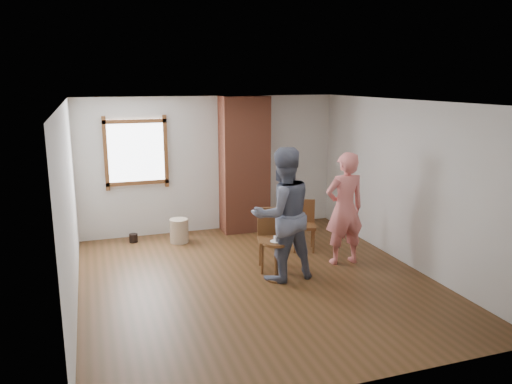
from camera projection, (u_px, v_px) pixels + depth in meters
ground at (257, 280)px, 7.37m from camera, size 5.50×5.50×0.00m
room_shell at (240, 154)px, 7.51m from camera, size 5.04×5.52×2.62m
brick_chimney at (244, 165)px, 9.58m from camera, size 0.90×0.50×2.60m
stoneware_crock at (179, 231)px, 9.06m from camera, size 0.37×0.37×0.43m
dark_pot at (133, 238)px, 9.08m from camera, size 0.17×0.17×0.15m
dining_chair_left at (272, 235)px, 7.76m from camera, size 0.54×0.54×0.95m
dining_chair_right at (303, 222)px, 8.65m from camera, size 0.52×0.52×0.86m
side_table at (276, 254)px, 7.29m from camera, size 0.40×0.40×0.60m
cake_plate at (276, 241)px, 7.25m from camera, size 0.18×0.18×0.01m
cake_slice at (277, 239)px, 7.24m from camera, size 0.08×0.07×0.06m
man at (282, 214)px, 7.24m from camera, size 1.04×0.86×1.97m
person_pink at (345, 209)px, 7.89m from camera, size 0.66×0.44×1.81m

